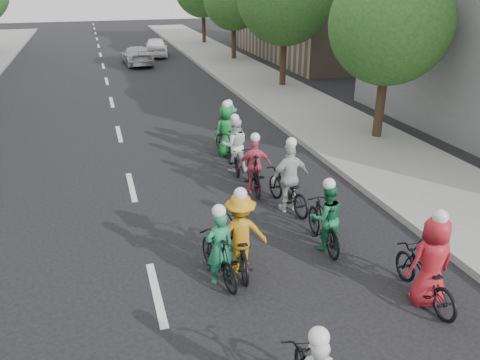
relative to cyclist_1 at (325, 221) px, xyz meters
name	(u,v)px	position (x,y,z in m)	size (l,w,h in m)	color
ground	(156,294)	(-3.70, -0.59, -0.62)	(120.00, 120.00, 0.00)	black
sidewalk_right	(315,115)	(4.30, 9.41, -0.55)	(4.00, 80.00, 0.15)	gray
curb_right	(271,118)	(2.35, 9.41, -0.53)	(0.18, 80.00, 0.18)	#999993
tree_r_0	(390,24)	(5.10, 6.01, 3.34)	(4.00, 4.00, 5.97)	black
tree_r_2	(233,0)	(5.10, 24.01, 3.34)	(4.00, 4.00, 5.97)	black
cyclist_1	(325,221)	(0.00, 0.00, 0.00)	(0.77, 1.78, 1.64)	black
cyclist_2	(240,239)	(-1.97, -0.24, 0.03)	(1.14, 1.93, 1.80)	black
cyclist_3	(254,169)	(-0.50, 3.19, 0.01)	(0.94, 1.92, 1.68)	black
cyclist_4	(428,270)	(0.90, -2.20, 0.02)	(0.86, 1.82, 1.86)	black
cyclist_5	(219,254)	(-2.46, -0.50, -0.04)	(0.72, 1.69, 1.66)	black
cyclist_6	(234,150)	(-0.58, 4.78, 0.00)	(0.95, 1.97, 1.76)	black
cyclist_7	(229,130)	(-0.21, 6.71, 0.03)	(1.00, 1.65, 1.70)	black
cyclist_8	(288,185)	(-0.04, 1.90, 0.03)	(1.08, 1.96, 1.91)	black
cyclist_9	(226,135)	(-0.47, 6.05, 0.06)	(0.92, 1.56, 1.84)	black
follow_car_lead	(137,56)	(-1.49, 24.21, -0.02)	(1.68, 4.14, 1.20)	#BCBBC1
follow_car_trail	(156,47)	(0.23, 27.44, 0.06)	(1.61, 3.99, 1.36)	white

